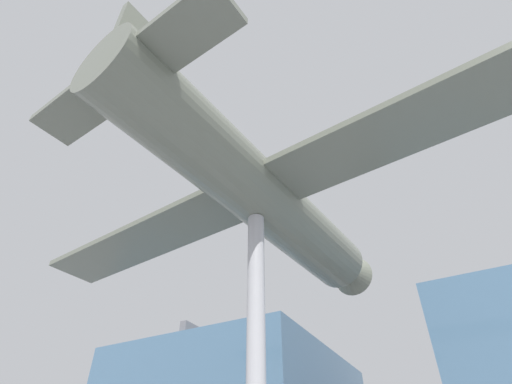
% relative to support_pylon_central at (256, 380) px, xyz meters
% --- Properties ---
extents(support_pylon_central, '(0.41, 0.41, 7.84)m').
position_rel_support_pylon_central_xyz_m(support_pylon_central, '(0.00, 0.00, 0.00)').
color(support_pylon_central, '#B7B7BC').
rests_on(support_pylon_central, ground_plane).
extents(suspended_airplane, '(16.92, 12.05, 3.05)m').
position_rel_support_pylon_central_xyz_m(suspended_airplane, '(0.03, 0.23, 4.81)').
color(suspended_airplane, slate).
rests_on(suspended_airplane, support_pylon_central).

